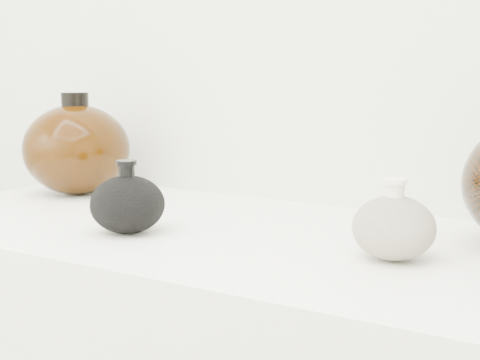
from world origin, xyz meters
The scene contains 3 objects.
black_gourd_vase centered at (-0.16, 0.86, 0.94)m, with size 0.12×0.12×0.11m.
cream_gourd_vase centered at (0.22, 0.92, 0.94)m, with size 0.11×0.11×0.10m.
left_round_pot centered at (-0.45, 1.05, 0.99)m, with size 0.24×0.24×0.19m.
Camera 1 is at (0.47, 0.14, 1.13)m, focal length 50.00 mm.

